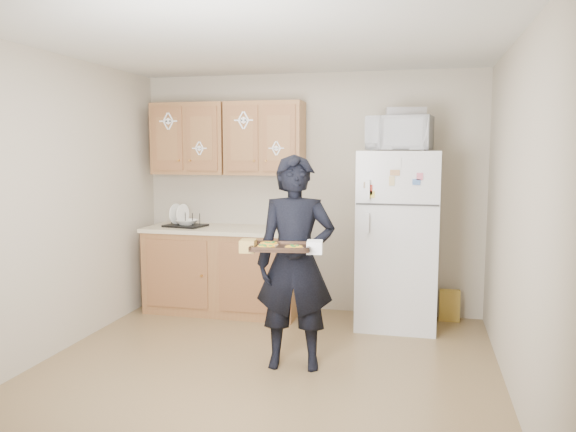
{
  "coord_description": "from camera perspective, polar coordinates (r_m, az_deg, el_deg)",
  "views": [
    {
      "loc": [
        1.16,
        -4.02,
        1.71
      ],
      "look_at": [
        0.09,
        0.45,
        1.17
      ],
      "focal_mm": 35.0,
      "sensor_mm": 36.0,
      "label": 1
    }
  ],
  "objects": [
    {
      "name": "floor",
      "position": [
        4.52,
        -2.56,
        -15.47
      ],
      "size": [
        3.6,
        3.6,
        0.0
      ],
      "primitive_type": "plane",
      "color": "brown",
      "rests_on": "ground"
    },
    {
      "name": "ceiling",
      "position": [
        4.26,
        -2.74,
        17.43
      ],
      "size": [
        3.6,
        3.6,
        0.0
      ],
      "primitive_type": "plane",
      "color": "silver",
      "rests_on": "wall_back"
    },
    {
      "name": "wall_back",
      "position": [
        5.96,
        2.14,
        2.31
      ],
      "size": [
        3.6,
        0.04,
        2.5
      ],
      "primitive_type": "cube",
      "color": "#B1A58F",
      "rests_on": "floor"
    },
    {
      "name": "wall_front",
      "position": [
        2.55,
        -13.93,
        -3.83
      ],
      "size": [
        3.6,
        0.04,
        2.5
      ],
      "primitive_type": "cube",
      "color": "#B1A58F",
      "rests_on": "floor"
    },
    {
      "name": "wall_left",
      "position": [
        5.02,
        -22.83,
        0.96
      ],
      "size": [
        0.04,
        3.6,
        2.5
      ],
      "primitive_type": "cube",
      "color": "#B1A58F",
      "rests_on": "floor"
    },
    {
      "name": "wall_right",
      "position": [
        4.1,
        22.31,
        -0.2
      ],
      "size": [
        0.04,
        3.6,
        2.5
      ],
      "primitive_type": "cube",
      "color": "#B1A58F",
      "rests_on": "floor"
    },
    {
      "name": "refrigerator",
      "position": [
        5.52,
        11.08,
        -2.34
      ],
      "size": [
        0.75,
        0.7,
        1.7
      ],
      "primitive_type": "cube",
      "color": "silver",
      "rests_on": "floor"
    },
    {
      "name": "base_cabinet",
      "position": [
        6.0,
        -6.53,
        -5.62
      ],
      "size": [
        1.6,
        0.6,
        0.86
      ],
      "primitive_type": "cube",
      "color": "brown",
      "rests_on": "floor"
    },
    {
      "name": "countertop",
      "position": [
        5.92,
        -6.59,
        -1.36
      ],
      "size": [
        1.64,
        0.64,
        0.04
      ],
      "primitive_type": "cube",
      "color": "beige",
      "rests_on": "base_cabinet"
    },
    {
      "name": "upper_cab_left",
      "position": [
        6.13,
        -9.82,
        7.72
      ],
      "size": [
        0.8,
        0.33,
        0.75
      ],
      "primitive_type": "cube",
      "color": "brown",
      "rests_on": "wall_back"
    },
    {
      "name": "upper_cab_right",
      "position": [
        5.86,
        -2.36,
        7.87
      ],
      "size": [
        0.8,
        0.33,
        0.75
      ],
      "primitive_type": "cube",
      "color": "brown",
      "rests_on": "wall_back"
    },
    {
      "name": "cereal_box",
      "position": [
        5.91,
        16.08,
        -8.73
      ],
      "size": [
        0.2,
        0.07,
        0.32
      ],
      "primitive_type": "cube",
      "color": "gold",
      "rests_on": "floor"
    },
    {
      "name": "person",
      "position": [
        4.38,
        0.76,
        -4.76
      ],
      "size": [
        0.66,
        0.48,
        1.67
      ],
      "primitive_type": "imported",
      "rotation": [
        0.0,
        0.0,
        0.13
      ],
      "color": "black",
      "rests_on": "floor"
    },
    {
      "name": "baking_tray",
      "position": [
        4.07,
        -0.7,
        -3.24
      ],
      "size": [
        0.46,
        0.37,
        0.04
      ],
      "primitive_type": "cube",
      "rotation": [
        0.0,
        0.0,
        0.13
      ],
      "color": "black",
      "rests_on": "person"
    },
    {
      "name": "pizza_front_left",
      "position": [
        4.01,
        -2.23,
        -3.16
      ],
      "size": [
        0.14,
        0.14,
        0.02
      ],
      "primitive_type": "cylinder",
      "color": "gold",
      "rests_on": "baking_tray"
    },
    {
      "name": "pizza_front_right",
      "position": [
        3.99,
        0.61,
        -3.21
      ],
      "size": [
        0.14,
        0.14,
        0.02
      ],
      "primitive_type": "cylinder",
      "color": "gold",
      "rests_on": "baking_tray"
    },
    {
      "name": "pizza_back_left",
      "position": [
        4.15,
        -1.96,
        -2.82
      ],
      "size": [
        0.14,
        0.14,
        0.02
      ],
      "primitive_type": "cylinder",
      "color": "gold",
      "rests_on": "baking_tray"
    },
    {
      "name": "microwave",
      "position": [
        5.41,
        11.28,
        8.22
      ],
      "size": [
        0.63,
        0.47,
        0.32
      ],
      "primitive_type": "imported",
      "rotation": [
        0.0,
        0.0,
        -0.13
      ],
      "color": "silver",
      "rests_on": "refrigerator"
    },
    {
      "name": "foil_pan",
      "position": [
        5.45,
        11.85,
        10.3
      ],
      "size": [
        0.39,
        0.3,
        0.08
      ],
      "primitive_type": "cube",
      "rotation": [
        0.0,
        0.0,
        0.13
      ],
      "color": "#B9B9C0",
      "rests_on": "microwave"
    },
    {
      "name": "dish_rack",
      "position": [
        6.04,
        -10.39,
        -0.3
      ],
      "size": [
        0.45,
        0.37,
        0.16
      ],
      "primitive_type": "cube",
      "rotation": [
        0.0,
        0.0,
        -0.19
      ],
      "color": "black",
      "rests_on": "countertop"
    },
    {
      "name": "bowl",
      "position": [
        6.04,
        -10.24,
        -0.62
      ],
      "size": [
        0.25,
        0.25,
        0.05
      ],
      "primitive_type": "imported",
      "rotation": [
        0.0,
        0.0,
        -0.14
      ],
      "color": "white",
      "rests_on": "dish_rack"
    },
    {
      "name": "soap_bottle",
      "position": [
        5.61,
        -0.19,
        -0.56
      ],
      "size": [
        0.09,
        0.1,
        0.19
      ],
      "primitive_type": "imported",
      "rotation": [
        0.0,
        0.0,
        -0.1
      ],
      "color": "silver",
      "rests_on": "countertop"
    }
  ]
}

